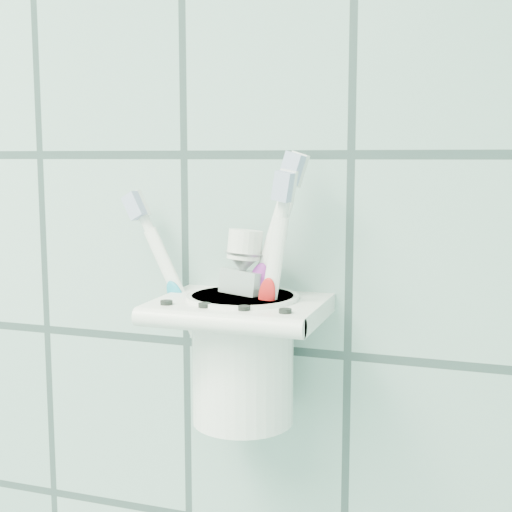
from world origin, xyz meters
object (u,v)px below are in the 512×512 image
Objects in this scene: holder_bracket at (240,311)px; toothbrush_blue at (222,277)px; toothpaste_tube at (230,308)px; toothbrush_orange at (252,291)px; cup at (243,354)px; toothbrush_pink at (229,288)px.

toothbrush_blue reaches higher than holder_bracket.
toothpaste_tube is (0.01, -0.00, -0.02)m from toothbrush_blue.
toothbrush_blue is at bearing 176.49° from toothpaste_tube.
toothbrush_orange is (0.03, -0.00, -0.01)m from toothbrush_blue.
toothbrush_blue is at bearing 160.79° from holder_bracket.
cup is 0.48× the size of toothbrush_blue.
toothpaste_tube is (0.00, -0.01, -0.01)m from toothbrush_pink.
cup is at bearing 7.87° from toothbrush_blue.
toothpaste_tube is (-0.01, -0.00, 0.04)m from cup.
toothbrush_blue is 1.44× the size of toothpaste_tube.
toothbrush_blue is (-0.02, 0.01, 0.03)m from holder_bracket.
toothbrush_pink is (-0.01, 0.01, 0.02)m from holder_bracket.
toothbrush_pink is 1.28× the size of toothpaste_tube.
toothbrush_orange reaches higher than holder_bracket.
cup is 0.05m from toothbrush_orange.
cup is at bearing 174.97° from toothbrush_orange.
holder_bracket is 0.68× the size of toothbrush_pink.
toothpaste_tube is at bearing 168.13° from holder_bracket.
toothbrush_orange reaches higher than cup.
holder_bracket is at bearing 11.99° from toothpaste_tube.
toothbrush_pink is 0.02m from toothpaste_tube.
cup is at bearing 85.24° from holder_bracket.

